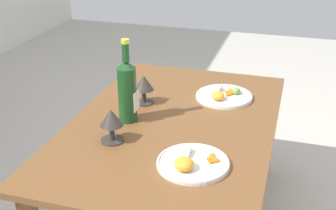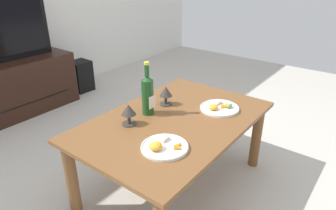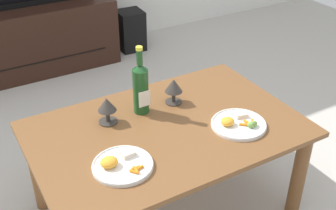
# 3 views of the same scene
# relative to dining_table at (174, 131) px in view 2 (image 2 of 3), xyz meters

# --- Properties ---
(ground_plane) EXTENTS (6.40, 6.40, 0.00)m
(ground_plane) POSITION_rel_dining_table_xyz_m (0.00, 0.00, -0.42)
(ground_plane) COLOR #B7B2A8
(dining_table) EXTENTS (1.23, 0.80, 0.51)m
(dining_table) POSITION_rel_dining_table_xyz_m (0.00, 0.00, 0.00)
(dining_table) COLOR brown
(dining_table) RESTS_ON ground_plane
(tv_stand) EXTENTS (1.32, 0.45, 0.54)m
(tv_stand) POSITION_rel_dining_table_xyz_m (-0.15, 1.91, -0.15)
(tv_stand) COLOR black
(tv_stand) RESTS_ON ground_plane
(floor_speaker) EXTENTS (0.23, 0.23, 0.36)m
(floor_speaker) POSITION_rel_dining_table_xyz_m (0.71, 1.89, -0.25)
(floor_speaker) COLOR black
(floor_speaker) RESTS_ON ground_plane
(wine_bottle) EXTENTS (0.07, 0.08, 0.34)m
(wine_bottle) POSITION_rel_dining_table_xyz_m (-0.04, 0.18, 0.22)
(wine_bottle) COLOR #19471E
(wine_bottle) RESTS_ON dining_table
(goblet_left) EXTENTS (0.09, 0.09, 0.13)m
(goblet_left) POSITION_rel_dining_table_xyz_m (-0.22, 0.17, 0.17)
(goblet_left) COLOR #38332D
(goblet_left) RESTS_ON dining_table
(goblet_right) EXTENTS (0.09, 0.09, 0.13)m
(goblet_right) POSITION_rel_dining_table_xyz_m (0.14, 0.17, 0.17)
(goblet_right) COLOR #38332D
(goblet_right) RESTS_ON dining_table
(dinner_plate_left) EXTENTS (0.25, 0.25, 0.05)m
(dinner_plate_left) POSITION_rel_dining_table_xyz_m (-0.30, -0.15, 0.10)
(dinner_plate_left) COLOR white
(dinner_plate_left) RESTS_ON dining_table
(dinner_plate_right) EXTENTS (0.25, 0.25, 0.05)m
(dinner_plate_right) POSITION_rel_dining_table_xyz_m (0.29, -0.15, 0.10)
(dinner_plate_right) COLOR white
(dinner_plate_right) RESTS_ON dining_table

